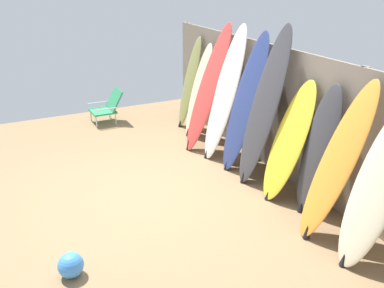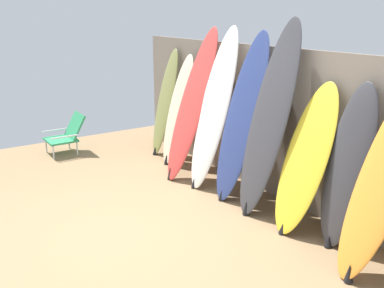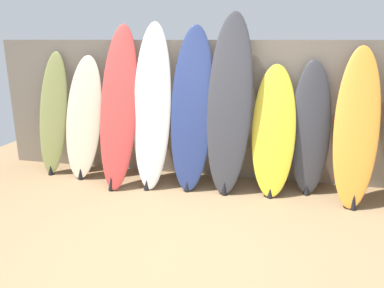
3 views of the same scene
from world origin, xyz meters
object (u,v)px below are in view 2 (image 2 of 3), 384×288
surfboard_white_3 (214,109)px  surfboard_yellow_6 (305,160)px  surfboard_cream_1 (178,111)px  surfboard_red_2 (192,105)px  surfboard_navy_4 (242,118)px  surfboard_charcoal_5 (269,120)px  beach_chair (67,134)px  surfboard_charcoal_7 (348,167)px  surfboard_orange_8 (384,179)px  surfboard_olive_0 (165,103)px

surfboard_white_3 → surfboard_yellow_6: 1.52m
surfboard_cream_1 → surfboard_red_2: size_ratio=0.80×
surfboard_white_3 → surfboard_navy_4: (0.50, 0.04, -0.02)m
surfboard_charcoal_5 → surfboard_yellow_6: bearing=1.4°
beach_chair → surfboard_charcoal_7: bearing=28.4°
surfboard_orange_8 → surfboard_white_3: bearing=179.3°
surfboard_charcoal_5 → surfboard_charcoal_7: size_ratio=1.35×
surfboard_navy_4 → beach_chair: surfboard_navy_4 is taller
surfboard_yellow_6 → beach_chair: (-3.84, -1.24, -0.44)m
surfboard_charcoal_7 → surfboard_red_2: bearing=-175.0°
surfboard_cream_1 → surfboard_yellow_6: size_ratio=1.05×
surfboard_yellow_6 → surfboard_red_2: bearing=-176.9°
surfboard_charcoal_5 → surfboard_orange_8: (1.44, -0.06, -0.20)m
beach_chair → surfboard_orange_8: bearing=24.8°
surfboard_navy_4 → beach_chair: 3.17m
surfboard_charcoal_5 → beach_chair: bearing=-159.6°
surfboard_white_3 → surfboard_orange_8: 2.40m
surfboard_white_3 → surfboard_charcoal_7: 1.95m
surfboard_cream_1 → surfboard_red_2: bearing=-11.4°
surfboard_white_3 → surfboard_cream_1: bearing=176.7°
surfboard_cream_1 → surfboard_charcoal_5: 1.96m
surfboard_white_3 → beach_chair: (-2.34, -1.19, -0.69)m
surfboard_olive_0 → surfboard_cream_1: bearing=-8.2°
surfboard_white_3 → surfboard_orange_8: bearing=-0.7°
surfboard_yellow_6 → surfboard_orange_8: 0.91m
surfboard_red_2 → surfboard_cream_1: bearing=168.6°
surfboard_charcoal_5 → beach_chair: surfboard_charcoal_5 is taller
surfboard_cream_1 → surfboard_yellow_6: surfboard_cream_1 is taller
surfboard_white_3 → surfboard_charcoal_7: (1.93, 0.15, -0.22)m
surfboard_white_3 → surfboard_olive_0: bearing=175.1°
surfboard_white_3 → beach_chair: size_ratio=3.25×
surfboard_white_3 → surfboard_charcoal_5: surfboard_charcoal_5 is taller
surfboard_yellow_6 → surfboard_charcoal_7: bearing=13.1°
surfboard_navy_4 → surfboard_charcoal_5: surfboard_charcoal_5 is taller
surfboard_yellow_6 → surfboard_orange_8: size_ratio=0.87×
surfboard_orange_8 → surfboard_charcoal_5: bearing=177.5°
surfboard_olive_0 → surfboard_charcoal_5: size_ratio=0.77×
surfboard_navy_4 → surfboard_charcoal_7: size_ratio=1.26×
surfboard_cream_1 → surfboard_charcoal_5: size_ratio=0.75×
surfboard_olive_0 → surfboard_red_2: (1.05, -0.18, 0.18)m
surfboard_charcoal_5 → surfboard_yellow_6: 0.62m
surfboard_olive_0 → surfboard_navy_4: (1.97, -0.09, 0.17)m
surfboard_charcoal_5 → surfboard_yellow_6: size_ratio=1.40×
surfboard_charcoal_5 → surfboard_orange_8: 1.45m
surfboard_navy_4 → surfboard_orange_8: size_ratio=1.14×
surfboard_charcoal_5 → surfboard_orange_8: size_ratio=1.22×
surfboard_charcoal_7 → surfboard_cream_1: bearing=-178.2°
surfboard_white_3 → surfboard_orange_8: (2.40, -0.03, -0.15)m
surfboard_red_2 → surfboard_yellow_6: 1.94m
surfboard_olive_0 → surfboard_charcoal_5: (2.44, -0.09, 0.24)m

